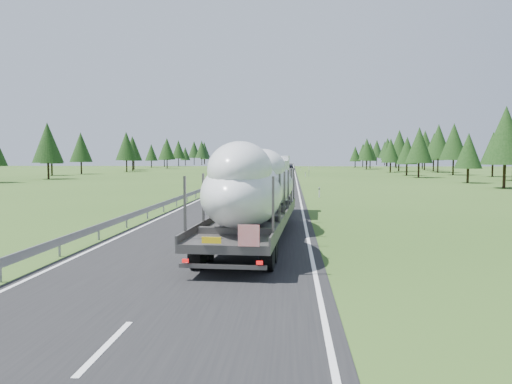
# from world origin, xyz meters

# --- Properties ---
(ground) EXTENTS (400.00, 400.00, 0.00)m
(ground) POSITION_xyz_m (0.00, 0.00, 0.00)
(ground) COLOR #2B4818
(ground) RESTS_ON ground
(road_surface) EXTENTS (10.00, 400.00, 0.02)m
(road_surface) POSITION_xyz_m (0.00, 100.00, 0.01)
(road_surface) COLOR black
(road_surface) RESTS_ON ground
(guardrail) EXTENTS (0.10, 400.00, 0.76)m
(guardrail) POSITION_xyz_m (-5.30, 99.94, 0.60)
(guardrail) COLOR slate
(guardrail) RESTS_ON ground
(marker_posts) EXTENTS (0.13, 350.08, 1.00)m
(marker_posts) POSITION_xyz_m (6.50, 155.00, 0.54)
(marker_posts) COLOR silver
(marker_posts) RESTS_ON ground
(highway_sign) EXTENTS (0.08, 0.90, 2.60)m
(highway_sign) POSITION_xyz_m (7.20, 80.00, 1.81)
(highway_sign) COLOR slate
(highway_sign) RESTS_ON ground
(tree_line_right) EXTENTS (27.09, 299.88, 12.65)m
(tree_line_right) POSITION_xyz_m (39.83, 108.30, 6.90)
(tree_line_right) COLOR black
(tree_line_right) RESTS_ON ground
(tree_line_left) EXTENTS (14.47, 300.15, 12.66)m
(tree_line_left) POSITION_xyz_m (-43.79, 113.78, 7.14)
(tree_line_left) COLOR black
(tree_line_left) RESTS_ON ground
(boat_truck) EXTENTS (3.88, 21.69, 4.51)m
(boat_truck) POSITION_xyz_m (2.08, 6.50, 2.45)
(boat_truck) COLOR silver
(boat_truck) RESTS_ON ground
(distant_van) EXTENTS (2.99, 5.88, 1.59)m
(distant_van) POSITION_xyz_m (-1.25, 116.04, 0.80)
(distant_van) COLOR white
(distant_van) RESTS_ON ground
(distant_car_dark) EXTENTS (1.72, 4.21, 1.43)m
(distant_car_dark) POSITION_xyz_m (3.41, 160.67, 0.71)
(distant_car_dark) COLOR black
(distant_car_dark) RESTS_ON ground
(distant_car_blue) EXTENTS (1.78, 4.20, 1.35)m
(distant_car_blue) POSITION_xyz_m (-1.50, 220.91, 0.67)
(distant_car_blue) COLOR #192546
(distant_car_blue) RESTS_ON ground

